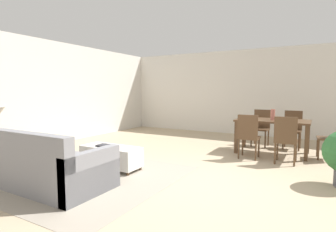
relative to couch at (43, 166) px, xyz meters
The scene contains 14 objects.
ground_plane 2.26m from the couch, 33.01° to the left, with size 10.80×10.80×0.00m, color tan.
wall_back 6.58m from the couch, 73.20° to the left, with size 9.00×0.12×2.70m, color silver.
wall_left 3.31m from the couch, 146.74° to the left, with size 0.12×11.00×2.70m, color silver.
area_rug 0.69m from the couch, 76.64° to the left, with size 3.00×2.80×0.01m, color gray.
couch is the anchor object (origin of this frame).
ottoman_table 1.20m from the couch, 75.93° to the left, with size 1.12×0.46×0.41m.
dining_table 4.67m from the couch, 55.57° to the left, with size 1.53×0.88×0.76m.
dining_chair_near_left 3.84m from the couch, 53.39° to the left, with size 0.41×0.41×0.92m.
dining_chair_near_right 4.26m from the couch, 45.18° to the left, with size 0.40×0.40×0.92m.
dining_chair_far_left 5.15m from the couch, 64.02° to the left, with size 0.42×0.42×0.92m.
dining_chair_far_right 5.51m from the couch, 57.14° to the left, with size 0.41×0.41×0.92m.
dining_chair_head_east 5.41m from the couch, 45.45° to the left, with size 0.42×0.42×0.92m.
vase_centerpiece 4.66m from the couch, 55.14° to the left, with size 0.09×0.09×0.24m, color #B26659.
book_on_ottoman 1.13m from the couch, 80.03° to the left, with size 0.26×0.20×0.03m, color #333338.
Camera 1 is at (1.64, -3.67, 1.40)m, focal length 28.56 mm.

